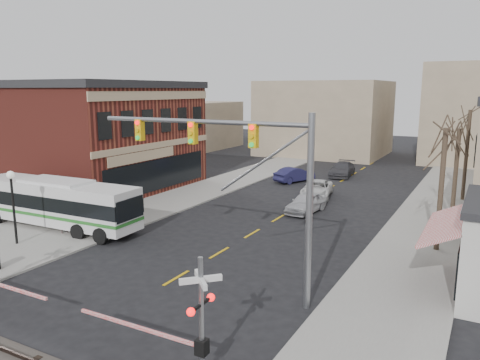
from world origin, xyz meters
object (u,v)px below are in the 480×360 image
at_px(traffic_signal_mast, 245,165).
at_px(pedestrian_near, 64,219).
at_px(rr_crossing_east, 190,318).
at_px(pedestrian_far, 90,212).
at_px(street_lamp, 12,192).
at_px(car_c, 317,189).
at_px(transit_bus, 58,202).
at_px(car_a, 306,203).
at_px(car_d, 342,169).
at_px(car_b, 295,175).

relative_size(traffic_signal_mast, pedestrian_near, 6.14).
bearing_deg(rr_crossing_east, pedestrian_far, 145.38).
xyz_separation_m(street_lamp, pedestrian_near, (0.77, 2.78, -2.19)).
xyz_separation_m(car_c, pedestrian_near, (-10.32, -17.42, 0.30)).
height_order(transit_bus, traffic_signal_mast, traffic_signal_mast).
relative_size(street_lamp, car_c, 0.87).
xyz_separation_m(traffic_signal_mast, rr_crossing_east, (1.32, -6.17, -3.80)).
bearing_deg(car_a, transit_bus, -132.42).
distance_m(transit_bus, car_c, 20.37).
height_order(transit_bus, street_lamp, street_lamp).
height_order(car_a, pedestrian_far, pedestrian_far).
xyz_separation_m(transit_bus, car_d, (10.83, 27.03, -1.00)).
bearing_deg(car_d, car_b, -126.17).
xyz_separation_m(car_c, car_d, (-0.89, 10.40, 0.04)).
bearing_deg(pedestrian_near, car_a, -21.28).
bearing_deg(car_c, traffic_signal_mast, -91.44).
bearing_deg(transit_bus, traffic_signal_mast, -11.15).
height_order(transit_bus, pedestrian_near, transit_bus).
bearing_deg(car_b, street_lamp, 98.77).
bearing_deg(car_c, street_lamp, -130.45).
bearing_deg(car_a, car_d, 102.43).
bearing_deg(traffic_signal_mast, street_lamp, -177.78).
bearing_deg(traffic_signal_mast, transit_bus, 168.85).
distance_m(rr_crossing_east, pedestrian_far, 18.43).
distance_m(traffic_signal_mast, car_b, 26.48).
xyz_separation_m(street_lamp, car_c, (11.10, 20.20, -2.49)).
bearing_deg(car_d, traffic_signal_mast, -86.06).
bearing_deg(car_c, car_b, 116.60).
distance_m(traffic_signal_mast, street_lamp, 14.88).
bearing_deg(car_a, car_b, 121.64).
bearing_deg(street_lamp, transit_bus, 99.93).
xyz_separation_m(car_a, car_b, (-5.08, 10.40, -0.01)).
bearing_deg(car_c, pedestrian_far, -135.46).
relative_size(rr_crossing_east, car_d, 1.12).
distance_m(street_lamp, car_d, 32.35).
distance_m(rr_crossing_east, car_a, 21.01).
relative_size(rr_crossing_east, pedestrian_near, 3.25).
bearing_deg(car_d, pedestrian_near, -113.19).
xyz_separation_m(traffic_signal_mast, car_a, (-2.57, 14.44, -5.04)).
xyz_separation_m(pedestrian_near, pedestrian_far, (0.05, 2.06, 0.01)).
xyz_separation_m(car_b, pedestrian_far, (-6.17, -20.56, 0.28)).
height_order(traffic_signal_mast, car_a, traffic_signal_mast).
height_order(traffic_signal_mast, rr_crossing_east, traffic_signal_mast).
xyz_separation_m(transit_bus, car_b, (7.62, 21.83, -1.01)).
bearing_deg(street_lamp, pedestrian_near, 74.47).
bearing_deg(rr_crossing_east, car_d, 99.04).
distance_m(car_b, car_d, 6.11).
height_order(car_c, pedestrian_near, pedestrian_near).
bearing_deg(car_d, car_c, -89.57).
height_order(rr_crossing_east, car_b, rr_crossing_east).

